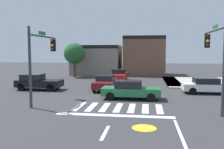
# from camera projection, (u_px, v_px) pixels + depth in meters

# --- Properties ---
(ground_plane) EXTENTS (120.00, 120.00, 0.00)m
(ground_plane) POSITION_uv_depth(u_px,v_px,m) (124.00, 95.00, 20.26)
(ground_plane) COLOR #353538
(crosswalk_near) EXTENTS (5.67, 2.67, 0.01)m
(crosswalk_near) POSITION_uv_depth(u_px,v_px,m) (118.00, 108.00, 15.83)
(crosswalk_near) COLOR silver
(crosswalk_near) RESTS_ON ground_plane
(bike_detector_marking) EXTENTS (1.18, 1.18, 0.01)m
(bike_detector_marking) POSITION_uv_depth(u_px,v_px,m) (144.00, 128.00, 11.58)
(bike_detector_marking) COLOR yellow
(bike_detector_marking) RESTS_ON ground_plane
(curb_corner_northeast) EXTENTS (10.00, 10.60, 0.15)m
(curb_corner_northeast) POSITION_uv_depth(u_px,v_px,m) (205.00, 82.00, 28.35)
(curb_corner_northeast) COLOR #B2AA9E
(curb_corner_northeast) RESTS_ON ground_plane
(storefront_row) EXTENTS (14.49, 6.53, 6.00)m
(storefront_row) POSITION_uv_depth(u_px,v_px,m) (122.00, 58.00, 39.18)
(storefront_row) COLOR gray
(storefront_row) RESTS_ON ground_plane
(traffic_signal_southeast) EXTENTS (0.32, 4.84, 5.32)m
(traffic_signal_southeast) POSITION_uv_depth(u_px,v_px,m) (215.00, 50.00, 15.10)
(traffic_signal_southeast) COLOR #383A3D
(traffic_signal_southeast) RESTS_ON ground_plane
(traffic_signal_southwest) EXTENTS (0.32, 4.46, 5.21)m
(traffic_signal_southwest) POSITION_uv_depth(u_px,v_px,m) (42.00, 53.00, 17.22)
(traffic_signal_southwest) COLOR #383A3D
(traffic_signal_southwest) RESTS_ON ground_plane
(car_green) EXTENTS (4.43, 1.77, 1.40)m
(car_green) POSITION_uv_depth(u_px,v_px,m) (130.00, 90.00, 18.73)
(car_green) COLOR #1E6638
(car_green) RESTS_ON ground_plane
(car_black) EXTENTS (4.21, 1.92, 1.50)m
(car_black) POSITION_uv_depth(u_px,v_px,m) (38.00, 82.00, 23.27)
(car_black) COLOR black
(car_black) RESTS_ON ground_plane
(car_white) EXTENTS (4.64, 1.88, 1.37)m
(car_white) POSITION_uv_depth(u_px,v_px,m) (209.00, 86.00, 21.17)
(car_white) COLOR white
(car_white) RESTS_ON ground_plane
(car_red) EXTENTS (1.80, 4.68, 1.49)m
(car_red) POSITION_uv_depth(u_px,v_px,m) (119.00, 75.00, 30.10)
(car_red) COLOR red
(car_red) RESTS_ON ground_plane
(car_maroon) EXTENTS (1.74, 4.62, 1.40)m
(car_maroon) POSITION_uv_depth(u_px,v_px,m) (105.00, 82.00, 23.23)
(car_maroon) COLOR maroon
(car_maroon) RESTS_ON ground_plane
(roadside_tree) EXTENTS (3.01, 3.01, 4.90)m
(roadside_tree) POSITION_uv_depth(u_px,v_px,m) (74.00, 54.00, 34.95)
(roadside_tree) COLOR #4C3823
(roadside_tree) RESTS_ON ground_plane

